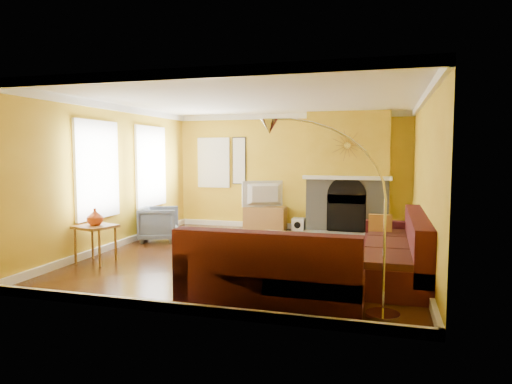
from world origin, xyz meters
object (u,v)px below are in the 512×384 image
(sectional_sofa, at_px, (319,245))
(media_console, at_px, (265,218))
(coffee_table, at_px, (283,250))
(armchair, at_px, (159,224))
(arc_lamp, at_px, (330,218))
(side_table, at_px, (96,244))

(sectional_sofa, xyz_separation_m, media_console, (-1.78, 3.65, -0.18))
(coffee_table, bearing_deg, armchair, 157.96)
(media_console, height_order, armchair, armchair)
(coffee_table, distance_m, media_console, 3.25)
(arc_lamp, bearing_deg, sectional_sofa, 102.02)
(sectional_sofa, relative_size, side_table, 5.68)
(sectional_sofa, height_order, media_console, sectional_sofa)
(sectional_sofa, distance_m, arc_lamp, 1.70)
(media_console, bearing_deg, arc_lamp, -67.91)
(sectional_sofa, relative_size, arc_lamp, 1.61)
(sectional_sofa, height_order, coffee_table, sectional_sofa)
(sectional_sofa, bearing_deg, coffee_table, 138.59)
(sectional_sofa, bearing_deg, side_table, -176.79)
(coffee_table, height_order, media_console, media_console)
(side_table, xyz_separation_m, arc_lamp, (3.96, -1.34, 0.78))
(sectional_sofa, distance_m, armchair, 3.93)
(arc_lamp, bearing_deg, media_console, 112.09)
(media_console, bearing_deg, armchair, -132.54)
(sectional_sofa, height_order, arc_lamp, arc_lamp)
(media_console, xyz_separation_m, side_table, (-1.86, -3.85, 0.04))
(armchair, bearing_deg, side_table, 155.92)
(sectional_sofa, xyz_separation_m, armchair, (-3.52, 1.75, -0.10))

